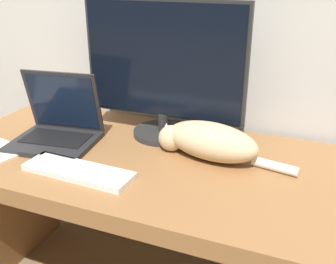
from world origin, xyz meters
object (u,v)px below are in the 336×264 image
Objects in this scene: external_keyboard at (78,171)px; cat at (209,140)px; monitor at (163,71)px; laptop at (57,129)px.

external_keyboard is 0.75× the size of cat.
laptop is (-0.35, -0.21, -0.21)m from monitor.
laptop is at bearing -161.03° from cat.
external_keyboard is at bearing -48.47° from laptop.
monitor is 1.92× the size of laptop.
cat is at bearing 1.12° from laptop.
external_keyboard is (0.22, -0.19, -0.04)m from laptop.
monitor reaches higher than external_keyboard.
cat reaches higher than external_keyboard.
external_keyboard is at bearing -131.93° from cat.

